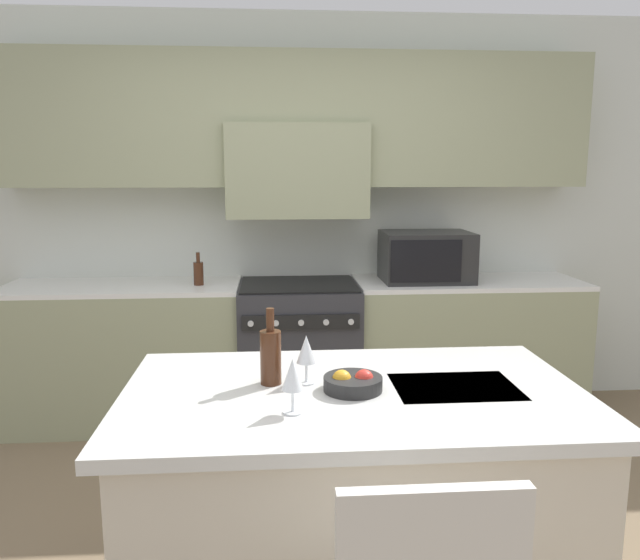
{
  "coord_description": "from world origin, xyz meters",
  "views": [
    {
      "loc": [
        -0.16,
        -2.29,
        1.66
      ],
      "look_at": [
        0.06,
        0.62,
        1.14
      ],
      "focal_mm": 35.0,
      "sensor_mm": 36.0,
      "label": 1
    }
  ],
  "objects_px": {
    "wine_glass_near": "(293,376)",
    "microwave": "(426,256)",
    "range_stove": "(299,351)",
    "oil_bottle_on_counter": "(198,273)",
    "fruit_bowl": "(353,383)",
    "wine_bottle": "(271,355)",
    "wine_glass_far": "(306,351)"
  },
  "relations": [
    {
      "from": "range_stove",
      "to": "wine_bottle",
      "type": "bearing_deg",
      "value": -95.49
    },
    {
      "from": "wine_glass_far",
      "to": "range_stove",
      "type": "bearing_deg",
      "value": 88.49
    },
    {
      "from": "wine_bottle",
      "to": "wine_glass_near",
      "type": "bearing_deg",
      "value": -76.16
    },
    {
      "from": "microwave",
      "to": "wine_glass_far",
      "type": "xyz_separation_m",
      "value": [
        -0.9,
        -1.87,
        -0.08
      ]
    },
    {
      "from": "range_stove",
      "to": "microwave",
      "type": "bearing_deg",
      "value": 1.26
    },
    {
      "from": "fruit_bowl",
      "to": "oil_bottle_on_counter",
      "type": "xyz_separation_m",
      "value": [
        -0.75,
        1.91,
        0.09
      ]
    },
    {
      "from": "wine_glass_near",
      "to": "fruit_bowl",
      "type": "relative_size",
      "value": 0.87
    },
    {
      "from": "wine_glass_near",
      "to": "fruit_bowl",
      "type": "bearing_deg",
      "value": 41.16
    },
    {
      "from": "fruit_bowl",
      "to": "wine_glass_near",
      "type": "bearing_deg",
      "value": -138.84
    },
    {
      "from": "range_stove",
      "to": "oil_bottle_on_counter",
      "type": "height_order",
      "value": "oil_bottle_on_counter"
    },
    {
      "from": "wine_glass_near",
      "to": "microwave",
      "type": "bearing_deg",
      "value": 65.94
    },
    {
      "from": "microwave",
      "to": "wine_glass_near",
      "type": "height_order",
      "value": "microwave"
    },
    {
      "from": "microwave",
      "to": "range_stove",
      "type": "bearing_deg",
      "value": -178.74
    },
    {
      "from": "wine_bottle",
      "to": "oil_bottle_on_counter",
      "type": "height_order",
      "value": "wine_bottle"
    },
    {
      "from": "fruit_bowl",
      "to": "oil_bottle_on_counter",
      "type": "relative_size",
      "value": 0.98
    },
    {
      "from": "wine_glass_far",
      "to": "oil_bottle_on_counter",
      "type": "relative_size",
      "value": 0.85
    },
    {
      "from": "wine_glass_near",
      "to": "wine_glass_far",
      "type": "xyz_separation_m",
      "value": [
        0.06,
        0.28,
        0.0
      ]
    },
    {
      "from": "range_stove",
      "to": "wine_glass_far",
      "type": "bearing_deg",
      "value": -91.51
    },
    {
      "from": "fruit_bowl",
      "to": "oil_bottle_on_counter",
      "type": "distance_m",
      "value": 2.06
    },
    {
      "from": "wine_bottle",
      "to": "oil_bottle_on_counter",
      "type": "bearing_deg",
      "value": 104.38
    },
    {
      "from": "microwave",
      "to": "oil_bottle_on_counter",
      "type": "bearing_deg",
      "value": -178.34
    },
    {
      "from": "wine_glass_near",
      "to": "oil_bottle_on_counter",
      "type": "bearing_deg",
      "value": 104.31
    },
    {
      "from": "range_stove",
      "to": "microwave",
      "type": "relative_size",
      "value": 1.59
    },
    {
      "from": "fruit_bowl",
      "to": "oil_bottle_on_counter",
      "type": "height_order",
      "value": "oil_bottle_on_counter"
    },
    {
      "from": "range_stove",
      "to": "oil_bottle_on_counter",
      "type": "relative_size",
      "value": 4.36
    },
    {
      "from": "wine_glass_near",
      "to": "wine_glass_far",
      "type": "distance_m",
      "value": 0.28
    },
    {
      "from": "wine_bottle",
      "to": "wine_glass_near",
      "type": "relative_size",
      "value": 1.56
    },
    {
      "from": "wine_bottle",
      "to": "wine_glass_far",
      "type": "height_order",
      "value": "wine_bottle"
    },
    {
      "from": "microwave",
      "to": "fruit_bowl",
      "type": "xyz_separation_m",
      "value": [
        -0.74,
        -1.96,
        -0.17
      ]
    },
    {
      "from": "range_stove",
      "to": "wine_bottle",
      "type": "distance_m",
      "value": 1.93
    },
    {
      "from": "wine_glass_near",
      "to": "oil_bottle_on_counter",
      "type": "distance_m",
      "value": 2.17
    },
    {
      "from": "fruit_bowl",
      "to": "wine_glass_far",
      "type": "bearing_deg",
      "value": 151.32
    }
  ]
}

